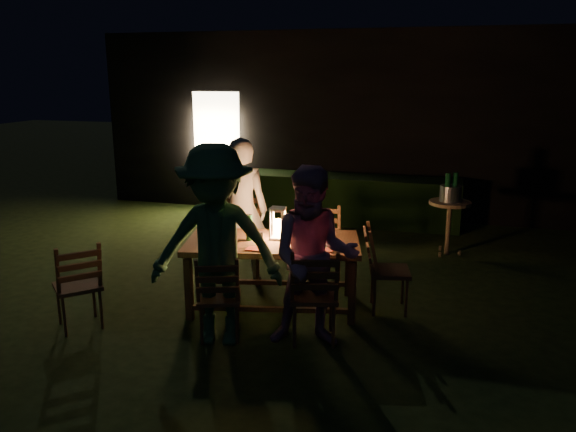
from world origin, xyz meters
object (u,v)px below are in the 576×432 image
(chair_near_right, at_px, (313,312))
(person_opp_right, at_px, (314,258))
(chair_near_left, at_px, (220,312))
(chair_end, at_px, (387,284))
(person_house_side, at_px, (241,210))
(bottle_bucket_b, at_px, (455,190))
(lantern, at_px, (278,225))
(bottle_table, at_px, (249,227))
(chair_far_right, at_px, (324,260))
(person_opp_left, at_px, (216,246))
(ice_bucket, at_px, (451,193))
(bottle_bucket_a, at_px, (447,190))
(chair_spare, at_px, (79,301))
(chair_far_left, at_px, (242,256))
(side_table, at_px, (450,208))
(dining_table, at_px, (273,247))

(chair_near_right, bearing_deg, person_opp_right, -94.42)
(chair_near_left, distance_m, chair_end, 1.85)
(person_house_side, relative_size, person_opp_right, 1.04)
(person_house_side, xyz_separation_m, bottle_bucket_b, (2.48, 1.76, 0.04))
(lantern, height_order, bottle_table, lantern)
(chair_far_right, xyz_separation_m, person_opp_left, (-0.64, -1.77, 0.66))
(chair_end, height_order, ice_bucket, ice_bucket)
(bottle_table, bearing_deg, bottle_bucket_a, 50.51)
(person_opp_left, bearing_deg, chair_spare, 171.95)
(chair_far_left, distance_m, chair_spare, 2.00)
(bottle_table, height_order, side_table, bottle_table)
(person_opp_right, xyz_separation_m, bottle_table, (-0.86, 0.65, 0.05))
(dining_table, relative_size, bottle_bucket_a, 6.19)
(person_house_side, xyz_separation_m, person_opp_right, (1.23, -1.41, -0.03))
(person_house_side, height_order, bottle_bucket_a, person_house_side)
(ice_bucket, bearing_deg, bottle_table, -129.72)
(chair_end, bearing_deg, person_opp_right, -41.99)
(chair_far_right, xyz_separation_m, bottle_table, (-0.62, -0.92, 0.61))
(chair_near_left, distance_m, chair_spare, 1.45)
(chair_near_left, xyz_separation_m, chair_far_left, (-0.33, 1.50, 0.05))
(chair_far_right, xyz_separation_m, bottle_bucket_b, (1.49, 1.60, 0.64))
(chair_near_right, height_order, lantern, lantern)
(side_table, bearing_deg, ice_bucket, 0.00)
(dining_table, relative_size, chair_near_right, 2.00)
(side_table, bearing_deg, dining_table, -126.82)
(person_opp_left, relative_size, ice_bucket, 6.31)
(chair_far_right, xyz_separation_m, person_opp_right, (0.24, -1.57, 0.56))
(person_opp_right, xyz_separation_m, side_table, (1.20, 3.13, -0.18))
(chair_far_right, distance_m, chair_end, 1.03)
(chair_near_left, bearing_deg, lantern, 51.72)
(dining_table, bearing_deg, chair_spare, -161.93)
(chair_near_left, bearing_deg, chair_far_left, 83.19)
(chair_near_right, relative_size, person_opp_right, 0.58)
(chair_near_right, xyz_separation_m, bottle_table, (-0.85, 0.60, 0.60))
(lantern, distance_m, bottle_bucket_b, 3.02)
(chair_near_left, distance_m, person_opp_left, 0.68)
(chair_near_right, height_order, person_opp_right, person_opp_right)
(ice_bucket, bearing_deg, chair_near_right, -111.45)
(chair_near_left, height_order, chair_spare, chair_spare)
(chair_far_right, relative_size, person_opp_left, 0.50)
(ice_bucket, bearing_deg, chair_far_right, -132.84)
(chair_far_left, relative_size, lantern, 3.08)
(chair_near_right, distance_m, person_opp_right, 0.55)
(chair_spare, bearing_deg, dining_table, -15.68)
(dining_table, height_order, chair_near_left, chair_near_left)
(chair_end, relative_size, ice_bucket, 3.23)
(chair_far_right, distance_m, side_table, 2.16)
(person_opp_right, bearing_deg, bottle_table, 130.49)
(chair_end, relative_size, chair_spare, 1.02)
(chair_far_right, height_order, chair_end, chair_end)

